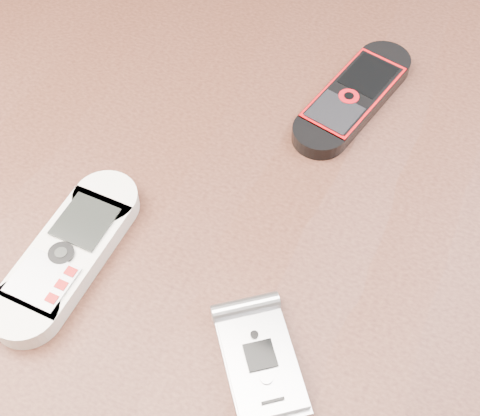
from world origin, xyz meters
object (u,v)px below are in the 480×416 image
nokia_white (68,253)px  table (235,279)px  nokia_black_red (353,96)px  motorola_razr (261,363)px

nokia_white → table: bearing=44.2°
nokia_white → nokia_black_red: nokia_white is taller
table → nokia_black_red: nokia_black_red is taller
nokia_white → motorola_razr: bearing=-5.6°
nokia_black_red → table: bearing=-94.0°
table → nokia_white: (-0.10, -0.09, 0.11)m
motorola_razr → nokia_black_red: bearing=56.9°
nokia_white → motorola_razr: 0.16m
table → motorola_razr: 0.17m
table → motorola_razr: bearing=-59.3°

